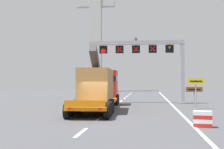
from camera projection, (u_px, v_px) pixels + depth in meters
ground at (96, 117)px, 20.34m from camera, size 112.00×112.00×0.00m
lane_markings at (121, 101)px, 36.30m from camera, size 0.20×46.84×0.01m
edge_line_right at (171, 104)px, 31.50m from camera, size 0.20×63.00×0.01m
overhead_lane_gantry at (149, 53)px, 32.86m from camera, size 11.06×0.90×7.45m
heavy_haul_truck_orange at (100, 87)px, 26.68m from camera, size 3.54×14.15×5.30m
exit_sign_yellow at (196, 86)px, 26.42m from camera, size 1.49×0.15×2.79m
tourist_info_sign_brown at (194, 91)px, 28.81m from camera, size 1.62×0.15×1.94m
crash_barrier_striped at (203, 119)px, 16.00m from camera, size 1.06×0.63×0.90m
bridge_pylon_distant at (96, 19)px, 68.50m from camera, size 9.00×2.00×33.38m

